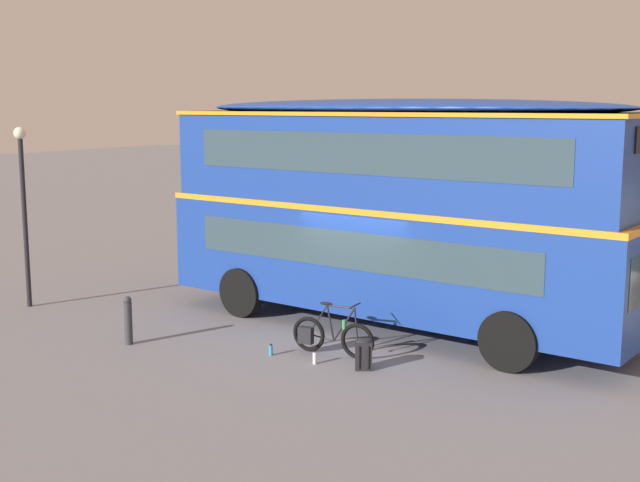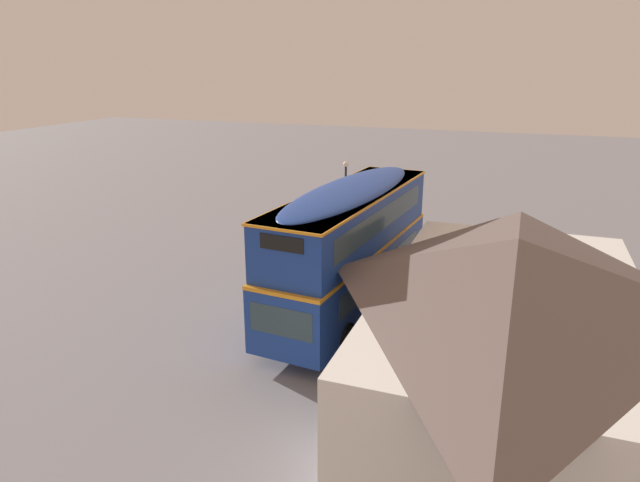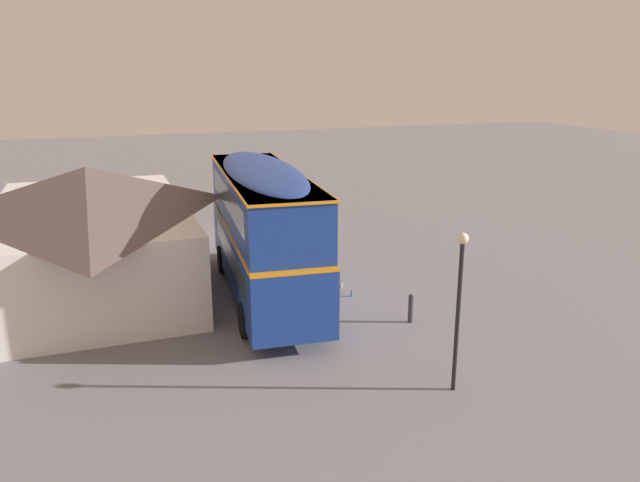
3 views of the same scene
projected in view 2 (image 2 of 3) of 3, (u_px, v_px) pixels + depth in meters
The scene contains 9 objects.
ground_plane at pixel (336, 305), 21.53m from camera, with size 120.00×120.00×0.00m, color slate.
double_decker_bus at pixel (350, 243), 20.25m from camera, with size 10.53×3.48×4.79m.
touring_bicycle at pixel (293, 291), 21.83m from camera, with size 1.71×0.53×1.02m.
backpack_on_ground at pixel (273, 301), 21.12m from camera, with size 0.37×0.35×0.56m.
water_bottle_clear_plastic at pixel (278, 296), 22.05m from camera, with size 0.07×0.07×0.24m.
water_bottle_blue_sports at pixel (288, 287), 22.93m from camera, with size 0.07×0.07×0.22m.
pub_building at pixel (510, 316), 15.24m from camera, with size 12.41×7.16×4.51m.
street_lamp at pixel (346, 192), 28.40m from camera, with size 0.28×0.28×4.17m.
kerb_bollard at pixel (295, 255), 25.61m from camera, with size 0.16×0.16×0.97m.
Camera 2 is at (18.75, 6.27, 8.89)m, focal length 31.46 mm.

